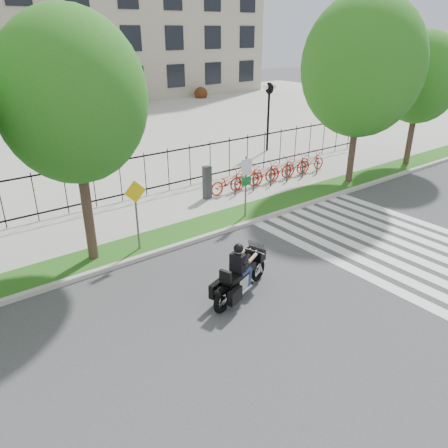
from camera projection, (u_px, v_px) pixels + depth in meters
ground at (290, 283)px, 13.40m from camera, size 120.00×120.00×0.00m
curb at (212, 235)px, 16.35m from camera, size 60.00×0.20×0.15m
grass_verge at (199, 227)px, 16.96m from camera, size 60.00×1.50×0.15m
sidewalk at (166, 208)px, 18.78m from camera, size 60.00×3.50×0.15m
plaza at (43, 136)px, 31.54m from camera, size 80.00×34.00×0.10m
crosswalk_stripes at (383, 240)px, 16.06m from camera, size 5.70×8.00×0.01m
iron_fence at (145, 174)px, 19.61m from camera, size 30.00×0.06×2.00m
lamp_post_right at (269, 100)px, 26.34m from camera, size 1.06×0.70×4.25m
street_tree_1 at (72, 98)px, 12.48m from camera, size 4.34×4.34×7.67m
street_tree_2 at (362, 66)px, 19.76m from camera, size 5.53×5.53×8.62m
street_tree_3 at (421, 78)px, 22.90m from camera, size 4.13×4.13×7.03m
bike_share_station at (271, 171)px, 21.61m from camera, size 7.88×0.89×1.50m
sign_pole_regulatory at (246, 179)px, 17.14m from camera, size 0.50×0.09×2.50m
sign_pole_warning at (136, 206)px, 14.50m from camera, size 0.78×0.09×2.49m
motorcycle_rider at (241, 274)px, 12.50m from camera, size 2.60×1.30×2.08m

